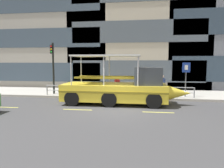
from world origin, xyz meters
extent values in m
plane|color=#3D3D3F|center=(0.00, 0.00, 0.00)|extent=(120.00, 120.00, 0.00)
cube|color=#A8A59E|center=(0.00, 5.60, 0.09)|extent=(32.00, 4.80, 0.18)
cube|color=#B2ADA3|center=(0.00, 3.11, 0.09)|extent=(32.00, 0.18, 0.18)
cube|color=#DBD64C|center=(-7.20, -0.71, 0.00)|extent=(1.80, 0.12, 0.01)
cube|color=#DBD64C|center=(-2.40, -0.71, 0.00)|extent=(1.80, 0.12, 0.01)
cube|color=#DBD64C|center=(2.40, -0.71, 0.00)|extent=(1.80, 0.12, 0.01)
cube|color=#3D4C5B|center=(-9.14, 8.37, 1.80)|extent=(12.68, 0.06, 1.98)
cube|color=#3D4C5B|center=(-9.14, 8.37, 5.41)|extent=(12.68, 0.06, 1.98)
cube|color=#3D4C5B|center=(-9.14, 8.37, 9.02)|extent=(12.68, 0.06, 1.98)
cube|color=#4C5660|center=(0.93, 8.37, 1.96)|extent=(13.32, 0.06, 2.16)
cube|color=#4C5660|center=(0.93, 8.37, 5.89)|extent=(13.32, 0.06, 2.16)
cube|color=#2D3D4C|center=(8.81, 8.37, 2.22)|extent=(8.90, 0.06, 2.45)
cube|color=#2D3D4C|center=(8.81, 8.37, 6.67)|extent=(8.90, 0.06, 2.45)
cylinder|color=gray|center=(-0.48, 3.45, 0.96)|extent=(11.66, 0.07, 0.07)
cylinder|color=gray|center=(-0.48, 3.45, 0.57)|extent=(11.66, 0.06, 0.06)
cylinder|color=gray|center=(-6.31, 3.45, 0.57)|extent=(0.09, 0.09, 0.78)
cylinder|color=gray|center=(-4.65, 3.45, 0.57)|extent=(0.09, 0.09, 0.78)
cylinder|color=gray|center=(-2.98, 3.45, 0.57)|extent=(0.09, 0.09, 0.78)
cylinder|color=gray|center=(-1.32, 3.45, 0.57)|extent=(0.09, 0.09, 0.78)
cylinder|color=gray|center=(0.35, 3.45, 0.57)|extent=(0.09, 0.09, 0.78)
cylinder|color=gray|center=(2.01, 3.45, 0.57)|extent=(0.09, 0.09, 0.78)
cylinder|color=gray|center=(3.68, 3.45, 0.57)|extent=(0.09, 0.09, 0.78)
cylinder|color=gray|center=(5.35, 3.45, 0.57)|extent=(0.09, 0.09, 0.78)
cylinder|color=black|center=(-6.00, 4.12, 2.33)|extent=(0.16, 0.16, 4.31)
cube|color=black|center=(-6.00, 3.92, 3.94)|extent=(0.24, 0.20, 0.72)
sphere|color=red|center=(-6.00, 3.81, 4.16)|extent=(0.14, 0.14, 0.14)
sphere|color=gold|center=(-6.00, 3.81, 3.94)|extent=(0.14, 0.14, 0.14)
sphere|color=green|center=(-6.00, 3.81, 3.72)|extent=(0.14, 0.14, 0.14)
cylinder|color=#4C4F54|center=(4.84, 4.16, 1.49)|extent=(0.08, 0.08, 2.63)
cube|color=navy|center=(4.84, 4.11, 2.46)|extent=(0.60, 0.04, 0.76)
cube|color=white|center=(4.84, 4.09, 2.46)|extent=(0.24, 0.01, 0.36)
cube|color=yellow|center=(-0.43, 1.47, 0.83)|extent=(7.02, 2.60, 1.10)
cone|color=yellow|center=(3.87, 1.47, 0.83)|extent=(1.58, 1.05, 1.05)
cylinder|color=yellow|center=(-3.95, 1.47, 0.83)|extent=(0.35, 1.05, 1.05)
cube|color=olive|center=(-0.43, 0.15, 0.97)|extent=(7.02, 0.04, 0.12)
sphere|color=white|center=(4.26, 1.47, 0.88)|extent=(0.22, 0.22, 0.22)
cube|color=#33383D|center=(1.85, 1.47, 1.95)|extent=(1.76, 2.19, 1.15)
cube|color=silver|center=(-0.96, 1.47, 3.30)|extent=(4.56, 2.39, 0.10)
cylinder|color=#B2B2B7|center=(1.20, 2.62, 2.32)|extent=(0.07, 0.07, 1.87)
cylinder|color=#B2B2B7|center=(1.20, 0.33, 2.32)|extent=(0.07, 0.07, 1.87)
cylinder|color=#B2B2B7|center=(-0.96, 2.62, 2.32)|extent=(0.07, 0.07, 1.87)
cylinder|color=#B2B2B7|center=(-0.96, 0.33, 2.32)|extent=(0.07, 0.07, 1.87)
cylinder|color=#B2B2B7|center=(-3.12, 2.62, 2.32)|extent=(0.07, 0.07, 1.87)
cylinder|color=#B2B2B7|center=(-3.12, 0.33, 2.32)|extent=(0.07, 0.07, 1.87)
cube|color=olive|center=(-0.96, 2.10, 1.83)|extent=(4.20, 0.28, 0.12)
cube|color=olive|center=(-0.96, 0.85, 1.83)|extent=(4.20, 0.28, 0.12)
cylinder|color=black|center=(2.20, 2.67, 0.50)|extent=(1.00, 0.28, 1.00)
cylinder|color=black|center=(2.20, 0.28, 0.50)|extent=(1.00, 0.28, 1.00)
cylinder|color=black|center=(-0.61, 2.67, 0.50)|extent=(1.00, 0.28, 1.00)
cylinder|color=black|center=(-0.61, 0.28, 0.50)|extent=(1.00, 0.28, 1.00)
cylinder|color=black|center=(-3.07, 2.67, 0.50)|extent=(1.00, 0.28, 1.00)
cylinder|color=black|center=(-3.07, 0.28, 0.50)|extent=(1.00, 0.28, 1.00)
cylinder|color=#1E2338|center=(3.05, 4.81, 0.58)|extent=(0.10, 0.10, 0.81)
cylinder|color=#1E2338|center=(3.21, 4.80, 0.58)|extent=(0.10, 0.10, 0.81)
cube|color=navy|center=(3.13, 4.81, 1.28)|extent=(0.31, 0.19, 0.57)
cylinder|color=navy|center=(2.93, 4.82, 1.25)|extent=(0.07, 0.07, 0.52)
cylinder|color=navy|center=(3.33, 4.80, 1.25)|extent=(0.07, 0.07, 0.52)
sphere|color=tan|center=(3.13, 4.81, 1.70)|extent=(0.22, 0.22, 0.22)
cylinder|color=black|center=(-0.62, 4.06, 0.57)|extent=(0.10, 0.10, 0.77)
cylinder|color=black|center=(-0.47, 4.10, 0.57)|extent=(0.10, 0.10, 0.77)
cube|color=maroon|center=(-0.54, 4.08, 1.23)|extent=(0.33, 0.24, 0.55)
cylinder|color=maroon|center=(-0.73, 4.03, 1.20)|extent=(0.07, 0.07, 0.49)
cylinder|color=maroon|center=(-0.36, 4.13, 1.20)|extent=(0.07, 0.07, 0.49)
sphere|color=beige|center=(-0.54, 4.08, 1.63)|extent=(0.21, 0.21, 0.21)
camera|label=1|loc=(1.42, -12.68, 2.88)|focal=33.39mm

